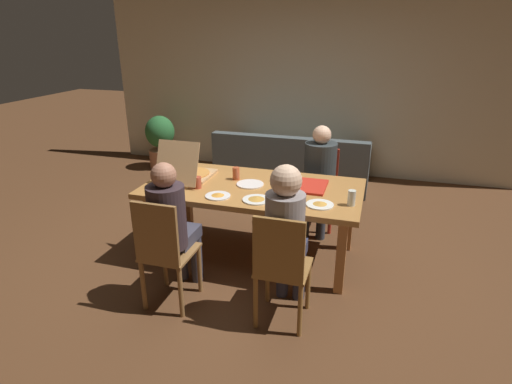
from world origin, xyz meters
name	(u,v)px	position (x,y,z in m)	size (l,w,h in m)	color
ground_plane	(253,254)	(0.00, 0.00, 0.00)	(20.00, 20.00, 0.00)	brown
back_wall	(309,82)	(0.00, 2.88, 1.39)	(6.42, 0.12, 2.78)	beige
dining_table	(253,193)	(0.00, 0.00, 0.67)	(2.04, 1.04, 0.74)	#B3783C
chair_0	(281,265)	(0.51, -0.96, 0.53)	(0.39, 0.39, 0.94)	olive
person_0	(286,230)	(0.51, -0.82, 0.74)	(0.29, 0.48, 1.27)	#32354D
chair_1	(164,250)	(-0.42, -1.00, 0.52)	(0.38, 0.41, 0.96)	olive
person_1	(172,221)	(-0.42, -0.84, 0.70)	(0.30, 0.52, 1.21)	#3D3C49
chair_2	(320,184)	(0.51, 0.94, 0.49)	(0.39, 0.39, 0.88)	#B53121
person_2	(319,170)	(0.51, 0.81, 0.69)	(0.35, 0.54, 1.17)	#353942
pizza_box_0	(305,186)	(0.47, 0.12, 0.75)	(0.40, 0.40, 0.02)	red
pizza_box_1	(189,172)	(-0.68, 0.05, 0.80)	(0.42, 0.58, 0.42)	tan
plate_0	(218,195)	(-0.22, -0.34, 0.75)	(0.22, 0.22, 0.03)	white
plate_1	(250,184)	(-0.04, 0.02, 0.75)	(0.26, 0.26, 0.01)	white
plate_2	(256,199)	(0.13, -0.33, 0.75)	(0.24, 0.24, 0.03)	white
plate_3	(320,204)	(0.68, -0.28, 0.75)	(0.23, 0.23, 0.03)	white
drinking_glass_0	(197,183)	(-0.48, -0.20, 0.80)	(0.07, 0.07, 0.11)	#BA4933
drinking_glass_1	(352,198)	(0.93, -0.20, 0.81)	(0.07, 0.07, 0.13)	silver
drinking_glass_2	(236,173)	(-0.21, 0.13, 0.80)	(0.07, 0.07, 0.12)	#BB512D
couch	(292,165)	(-0.07, 2.17, 0.27)	(2.17, 0.90, 0.77)	#4A5455
potted_plant	(161,140)	(-2.27, 2.29, 0.46)	(0.46, 0.46, 0.85)	#AB6D4C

